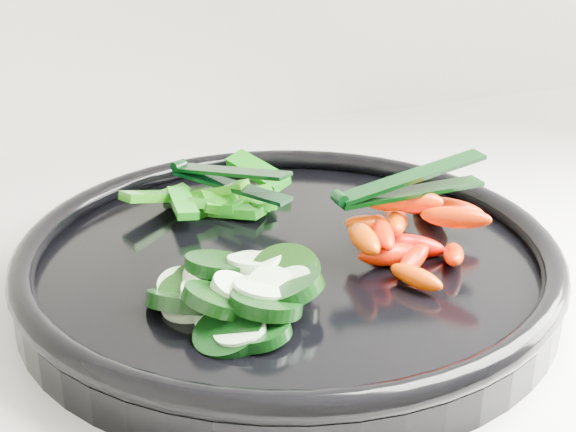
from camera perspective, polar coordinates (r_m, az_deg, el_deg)
name	(u,v)px	position (r m, az deg, el deg)	size (l,w,h in m)	color
veggie_tray	(288,261)	(0.56, 0.00, -3.24)	(0.47, 0.47, 0.04)	black
cucumber_pile	(231,292)	(0.50, -4.10, -5.38)	(0.12, 0.12, 0.04)	black
carrot_pile	(408,226)	(0.56, 8.55, -0.73)	(0.12, 0.14, 0.05)	#E50D00
pepper_pile	(220,199)	(0.63, -4.89, 1.23)	(0.14, 0.11, 0.04)	#0E6E0A
tong_carrot	(407,185)	(0.55, 8.47, 2.18)	(0.11, 0.02, 0.02)	black
tong_pepper	(227,178)	(0.63, -4.39, 2.74)	(0.07, 0.10, 0.02)	black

